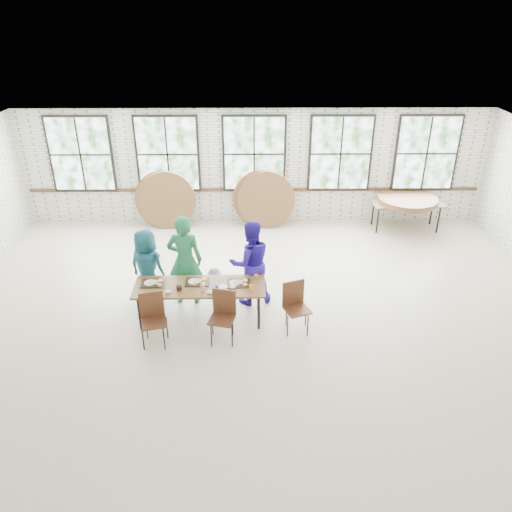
{
  "coord_description": "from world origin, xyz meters",
  "views": [
    {
      "loc": [
        -0.1,
        -8.0,
        5.45
      ],
      "look_at": [
        0.0,
        0.4,
        1.05
      ],
      "focal_mm": 35.0,
      "sensor_mm": 36.0,
      "label": 1
    }
  ],
  "objects_px": {
    "chair_near_left": "(153,314)",
    "chair_near_right": "(223,311)",
    "storage_table": "(407,204)",
    "dining_table": "(200,288)"
  },
  "relations": [
    {
      "from": "dining_table",
      "to": "storage_table",
      "type": "bearing_deg",
      "value": 38.78
    },
    {
      "from": "chair_near_left",
      "to": "chair_near_right",
      "type": "xyz_separation_m",
      "value": [
        1.21,
        0.07,
        0.0
      ]
    },
    {
      "from": "chair_near_left",
      "to": "storage_table",
      "type": "relative_size",
      "value": 0.52
    },
    {
      "from": "dining_table",
      "to": "chair_near_left",
      "type": "relative_size",
      "value": 2.54
    },
    {
      "from": "dining_table",
      "to": "chair_near_left",
      "type": "distance_m",
      "value": 1.0
    },
    {
      "from": "chair_near_right",
      "to": "chair_near_left",
      "type": "bearing_deg",
      "value": -163.09
    },
    {
      "from": "chair_near_left",
      "to": "chair_near_right",
      "type": "distance_m",
      "value": 1.22
    },
    {
      "from": "chair_near_left",
      "to": "storage_table",
      "type": "bearing_deg",
      "value": 24.6
    },
    {
      "from": "chair_near_right",
      "to": "dining_table",
      "type": "bearing_deg",
      "value": 142.18
    },
    {
      "from": "dining_table",
      "to": "chair_near_left",
      "type": "bearing_deg",
      "value": -140.81
    }
  ]
}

